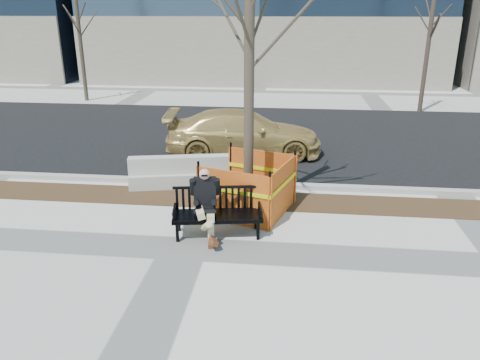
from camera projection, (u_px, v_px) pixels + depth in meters
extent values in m
plane|color=beige|center=(184.00, 248.00, 9.25)|extent=(120.00, 120.00, 0.00)
cube|color=#47301C|center=(207.00, 198.00, 11.68)|extent=(40.00, 1.20, 0.02)
cube|color=black|center=(236.00, 135.00, 17.46)|extent=(60.00, 10.40, 0.01)
cube|color=#9E9B93|center=(213.00, 183.00, 12.54)|extent=(60.00, 0.25, 0.12)
imported|color=tan|center=(244.00, 155.00, 15.17)|extent=(5.10, 2.50, 1.43)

